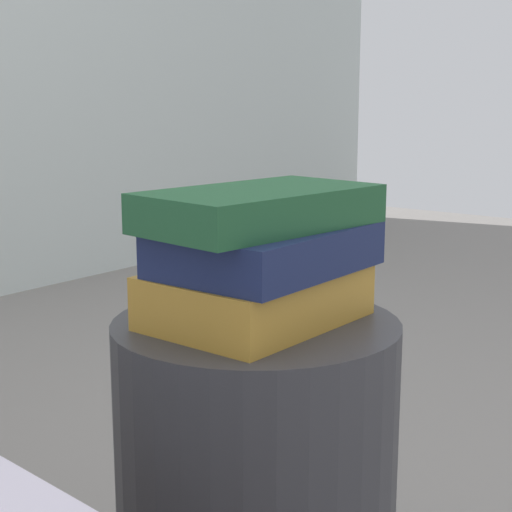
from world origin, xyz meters
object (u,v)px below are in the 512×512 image
Objects in this scene: book_forest at (258,208)px; side_table at (256,505)px; book_ochre at (256,297)px; book_navy at (267,249)px.

side_table is at bearing 66.72° from book_forest.
book_ochre is 0.97× the size of book_navy.
book_ochre reaches higher than side_table.
book_navy is 0.89× the size of book_forest.
book_ochre is 0.10m from book_forest.
book_navy is (0.01, -0.01, 0.32)m from side_table.
book_forest is (-0.00, -0.01, 0.37)m from side_table.
book_ochre is 0.06m from book_navy.
book_forest is at bearing 163.34° from book_navy.
book_forest is (-0.01, 0.00, 0.05)m from book_navy.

